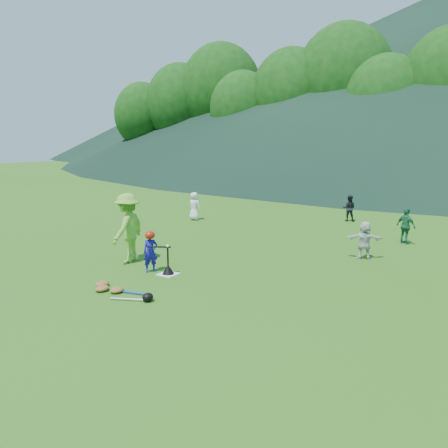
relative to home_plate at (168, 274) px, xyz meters
name	(u,v)px	position (x,y,z in m)	size (l,w,h in m)	color
ground	(168,274)	(0.00, 0.00, -0.01)	(120.00, 120.00, 0.00)	#305F15
home_plate	(168,274)	(0.00, 0.00, 0.00)	(0.45, 0.45, 0.02)	silver
baseball	(168,246)	(0.00, 0.00, 0.73)	(0.08, 0.08, 0.08)	white
batter_child	(150,252)	(-0.52, -0.07, 0.51)	(0.38, 0.25, 1.04)	#181590
adult_coach	(128,228)	(-1.72, 0.32, 0.94)	(1.23, 0.71, 1.91)	#74B836
fielder_a	(194,206)	(-4.24, 6.51, 0.58)	(0.58, 0.38, 1.19)	white
fielder_b	(349,208)	(1.29, 9.93, 0.54)	(0.53, 0.41, 1.09)	black
fielder_c	(406,226)	(4.18, 6.85, 0.58)	(0.69, 0.29, 1.18)	#1E643B
fielder_d	(365,240)	(3.62, 4.24, 0.54)	(1.01, 0.32, 1.09)	silver
batting_tee	(168,270)	(0.00, 0.00, 0.12)	(0.30, 0.30, 0.68)	black
batter_gear	(151,236)	(-0.50, -0.07, 0.93)	(0.72, 0.27, 0.40)	#AD1A0B
equipment_pile	(117,290)	(-0.05, -1.66, 0.06)	(1.80, 0.67, 0.19)	olive
outfield_fence	(409,176)	(0.00, 28.00, 0.69)	(70.07, 0.08, 1.33)	gray
tree_line	(433,82)	(0.20, 33.83, 8.20)	(70.04, 11.40, 14.82)	#382314
distant_hills	(434,76)	(-7.63, 81.81, 14.97)	(155.00, 140.00, 32.00)	black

